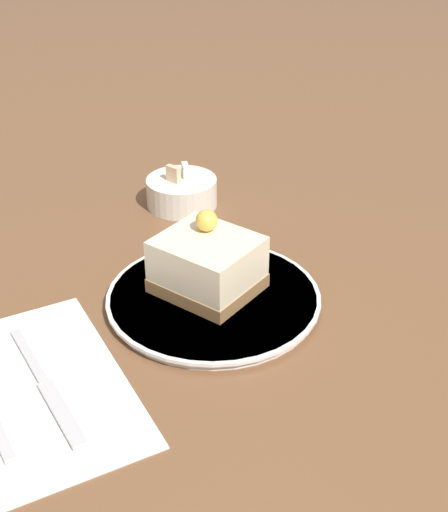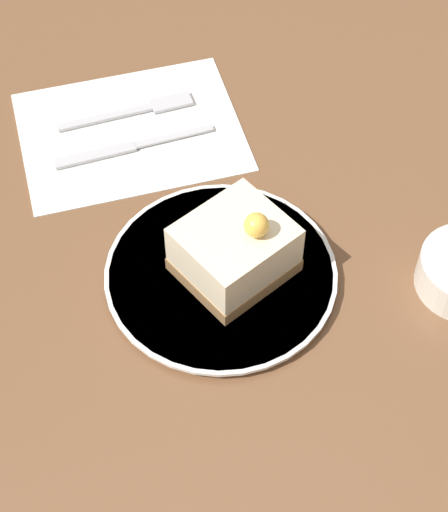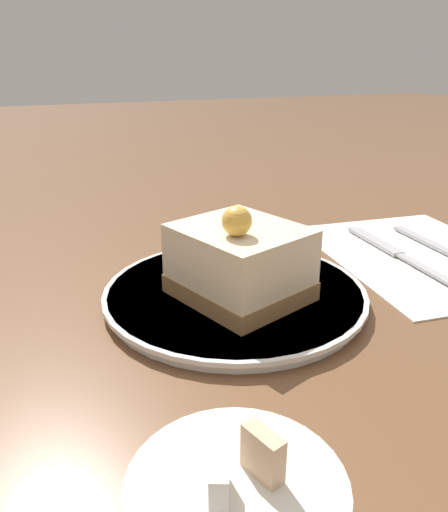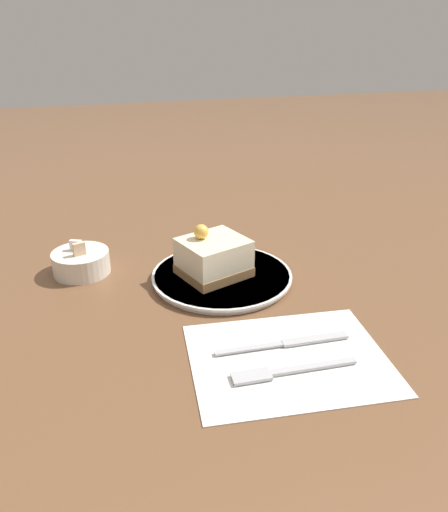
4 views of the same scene
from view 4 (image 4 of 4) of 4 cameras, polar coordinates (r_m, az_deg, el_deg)
name	(u,v)px [view 4 (image 4 of 4)]	position (r m, az deg, el deg)	size (l,w,h in m)	color
ground_plane	(221,273)	(0.86, -0.33, -1.95)	(4.00, 4.00, 0.00)	brown
plate	(222,276)	(0.83, -0.24, -2.32)	(0.23, 0.23, 0.01)	silver
cake_slice	(213,257)	(0.81, -1.23, -0.10)	(0.12, 0.13, 0.09)	olive
napkin	(289,358)	(0.66, 7.39, -11.52)	(0.22, 0.27, 0.00)	white
fork	(284,371)	(0.63, 6.86, -12.94)	(0.02, 0.16, 0.00)	#B2B2B7
knife	(295,342)	(0.68, 8.11, -9.69)	(0.02, 0.18, 0.00)	#B2B2B7
sugar_bowl	(81,262)	(0.88, -16.02, -0.67)	(0.10, 0.10, 0.06)	silver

